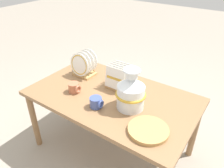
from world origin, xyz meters
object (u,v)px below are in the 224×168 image
object	(u,v)px
wicker_charger_stack	(148,130)
mug_cobalt_glaze	(96,102)
ceramic_vase	(131,92)
mug_terracotta_glaze	(74,88)
dish_rack_round_plates	(83,66)
dish_rack_square_plates	(119,79)

from	to	relation	value
wicker_charger_stack	mug_cobalt_glaze	distance (m)	0.46
ceramic_vase	wicker_charger_stack	world-z (taller)	ceramic_vase
mug_cobalt_glaze	ceramic_vase	bearing A→B (deg)	34.56
mug_terracotta_glaze	wicker_charger_stack	bearing A→B (deg)	-5.84
dish_rack_round_plates	mug_terracotta_glaze	xyz separation A→B (m)	(0.13, -0.28, -0.06)
ceramic_vase	mug_cobalt_glaze	bearing A→B (deg)	-145.44
ceramic_vase	wicker_charger_stack	distance (m)	0.32
ceramic_vase	mug_terracotta_glaze	size ratio (longest dim) A/B	3.20
dish_rack_round_plates	dish_rack_square_plates	size ratio (longest dim) A/B	1.15
dish_rack_round_plates	mug_cobalt_glaze	xyz separation A→B (m)	(0.42, -0.34, -0.06)
dish_rack_round_plates	ceramic_vase	bearing A→B (deg)	-16.17
dish_rack_square_plates	wicker_charger_stack	distance (m)	0.61
dish_rack_round_plates	mug_terracotta_glaze	world-z (taller)	dish_rack_round_plates
ceramic_vase	dish_rack_round_plates	size ratio (longest dim) A/B	1.37
dish_rack_round_plates	mug_cobalt_glaze	distance (m)	0.54
mug_terracotta_glaze	mug_cobalt_glaze	bearing A→B (deg)	-11.84
ceramic_vase	mug_cobalt_glaze	size ratio (longest dim) A/B	3.20
ceramic_vase	dish_rack_square_plates	world-z (taller)	ceramic_vase
dish_rack_square_plates	ceramic_vase	bearing A→B (deg)	-39.71
dish_rack_square_plates	mug_terracotta_glaze	distance (m)	0.40
dish_rack_square_plates	mug_cobalt_glaze	distance (m)	0.35
dish_rack_square_plates	wicker_charger_stack	bearing A→B (deg)	-37.08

